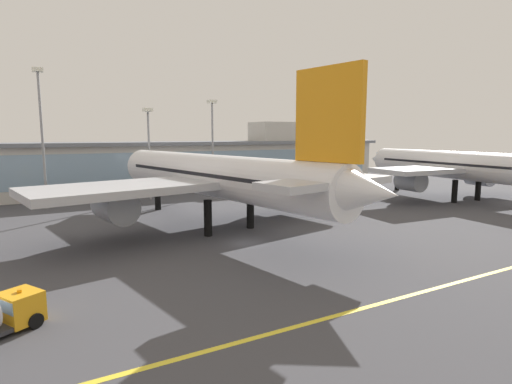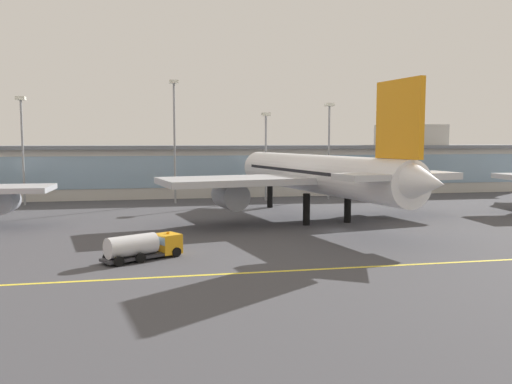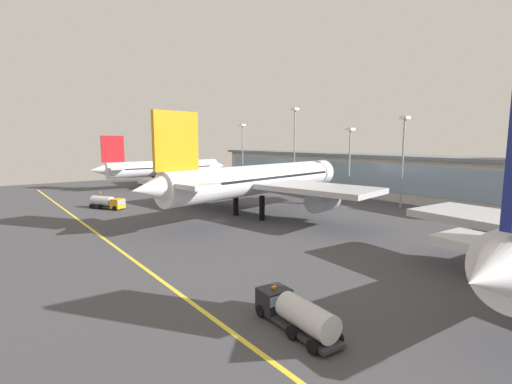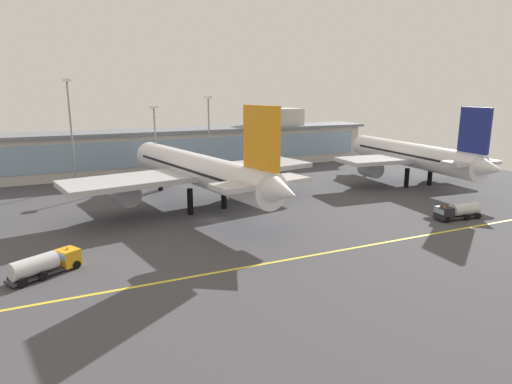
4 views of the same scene
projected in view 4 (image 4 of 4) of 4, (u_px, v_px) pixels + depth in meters
The scene contains 10 objects.
ground_plane at pixel (215, 221), 79.18m from camera, with size 189.49×189.49×0.00m, color #424247.
taxiway_centreline_stripe at pixel (269, 263), 59.70m from camera, with size 151.59×0.50×0.01m, color yellow.
terminal_building at pixel (157, 149), 126.27m from camera, with size 138.35×14.00×17.11m.
airliner_near_right at pixel (198, 170), 86.29m from camera, with size 51.75×58.78×20.60m.
airliner_far_right at pixel (411, 156), 108.63m from camera, with size 38.11×51.85×19.48m.
fuel_tanker_truck at pixel (47, 263), 55.65m from camera, with size 9.06×6.60×2.90m.
baggage_tug_near at pixel (457, 211), 79.80m from camera, with size 9.21×3.54×2.90m.
apron_light_mast_centre at pixel (70, 119), 101.86m from camera, with size 1.80×1.80×25.37m.
apron_light_mast_east at pixel (209, 123), 118.33m from camera, with size 1.80×1.80×21.33m.
apron_light_mast_far_east at pixel (155, 130), 111.88m from camera, with size 1.80×1.80×19.03m.
Camera 4 is at (-25.03, -72.14, 22.81)m, focal length 30.99 mm.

